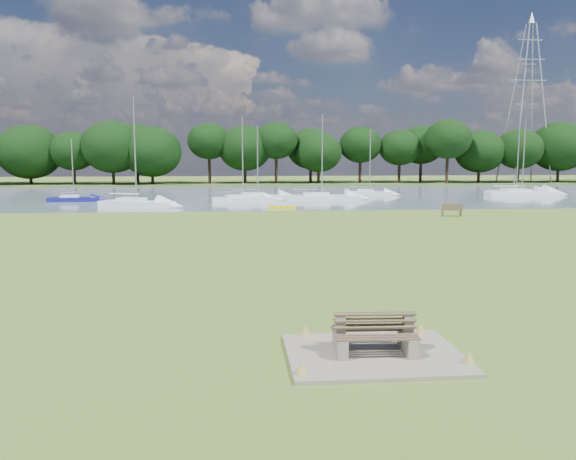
{
  "coord_description": "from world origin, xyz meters",
  "views": [
    {
      "loc": [
        -3.3,
        -26.84,
        4.82
      ],
      "look_at": [
        -0.96,
        -2.0,
        1.53
      ],
      "focal_mm": 35.0,
      "sensor_mm": 36.0,
      "label": 1
    }
  ],
  "objects": [
    {
      "name": "sailboat_1",
      "position": [
        31.11,
        37.99,
        0.53
      ],
      "size": [
        8.55,
        2.9,
        9.14
      ],
      "rotation": [
        0.0,
        0.0,
        -0.07
      ],
      "color": "white",
      "rests_on": "river"
    },
    {
      "name": "kayak",
      "position": [
        0.94,
        24.0,
        0.18
      ],
      "size": [
        2.64,
        0.87,
        0.26
      ],
      "primitive_type": "cube",
      "rotation": [
        0.0,
        0.0,
        -0.1
      ],
      "color": "yellow",
      "rests_on": "river"
    },
    {
      "name": "sailboat_9",
      "position": [
        12.97,
        40.48,
        0.51
      ],
      "size": [
        5.79,
        3.12,
        7.96
      ],
      "rotation": [
        0.0,
        0.0,
        -0.3
      ],
      "color": "white",
      "rests_on": "river"
    },
    {
      "name": "sailboat_4",
      "position": [
        -0.94,
        34.53,
        0.53
      ],
      "size": [
        7.22,
        2.54,
        8.04
      ],
      "rotation": [
        0.0,
        0.0,
        0.08
      ],
      "color": "white",
      "rests_on": "river"
    },
    {
      "name": "sailboat_7",
      "position": [
        31.22,
        39.55,
        0.54
      ],
      "size": [
        7.26,
        3.1,
        8.81
      ],
      "rotation": [
        0.0,
        0.0,
        -0.17
      ],
      "color": "white",
      "rests_on": "river"
    },
    {
      "name": "sailboat_0",
      "position": [
        -12.68,
        27.17,
        0.58
      ],
      "size": [
        7.43,
        4.46,
        10.25
      ],
      "rotation": [
        0.0,
        0.0,
        -0.37
      ],
      "color": "white",
      "rests_on": "river"
    },
    {
      "name": "tree_line",
      "position": [
        6.06,
        68.0,
        6.82
      ],
      "size": [
        153.46,
        9.52,
        11.52
      ],
      "color": "black",
      "rests_on": "far_bank"
    },
    {
      "name": "sailboat_6",
      "position": [
        -2.59,
        32.1,
        0.51
      ],
      "size": [
        6.6,
        2.48,
        8.79
      ],
      "rotation": [
        0.0,
        0.0,
        0.11
      ],
      "color": "white",
      "rests_on": "river"
    },
    {
      "name": "concrete_pad",
      "position": [
        0.0,
        -14.0,
        0.05
      ],
      "size": [
        4.2,
        3.2,
        0.1
      ],
      "primitive_type": "cube",
      "color": "gray",
      "rests_on": "ground"
    },
    {
      "name": "sailboat_2",
      "position": [
        6.02,
        33.74,
        0.54
      ],
      "size": [
        7.98,
        2.4,
        9.21
      ],
      "rotation": [
        0.0,
        0.0,
        -0.02
      ],
      "color": "white",
      "rests_on": "river"
    },
    {
      "name": "riverbank_bench",
      "position": [
        14.06,
        16.7,
        0.51
      ],
      "size": [
        1.72,
        0.84,
        1.02
      ],
      "rotation": [
        0.0,
        0.0,
        -0.21
      ],
      "color": "brown",
      "rests_on": "ground"
    },
    {
      "name": "far_bank",
      "position": [
        0.0,
        72.0,
        0.0
      ],
      "size": [
        220.0,
        20.0,
        0.4
      ],
      "primitive_type": "cube",
      "color": "#4C6626",
      "rests_on": "ground"
    },
    {
      "name": "pylon",
      "position": [
        48.31,
        70.0,
        18.56
      ],
      "size": [
        6.78,
        4.75,
        29.45
      ],
      "color": "#A0A0A0",
      "rests_on": "far_bank"
    },
    {
      "name": "sailboat_3",
      "position": [
        -20.37,
        34.24,
        0.46
      ],
      "size": [
        5.37,
        2.06,
        6.52
      ],
      "rotation": [
        0.0,
        0.0,
        0.11
      ],
      "color": "navy",
      "rests_on": "river"
    },
    {
      "name": "river",
      "position": [
        0.0,
        42.0,
        0.0
      ],
      "size": [
        220.0,
        40.0,
        0.1
      ],
      "primitive_type": "cube",
      "color": "slate",
      "rests_on": "ground"
    },
    {
      "name": "bench_pair",
      "position": [
        -0.0,
        -14.0,
        0.53
      ],
      "size": [
        2.04,
        1.27,
        1.07
      ],
      "rotation": [
        0.0,
        0.0,
        -0.05
      ],
      "color": "gray",
      "rests_on": "concrete_pad"
    },
    {
      "name": "ground",
      "position": [
        0.0,
        0.0,
        0.0
      ],
      "size": [
        220.0,
        220.0,
        0.0
      ],
      "primitive_type": "plane",
      "color": "olive"
    }
  ]
}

